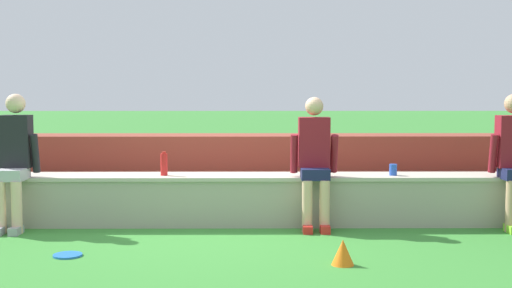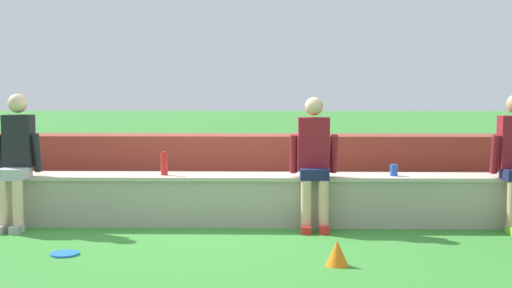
% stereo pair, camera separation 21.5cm
% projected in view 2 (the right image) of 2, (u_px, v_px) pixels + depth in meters
% --- Properties ---
extents(ground_plane, '(80.00, 80.00, 0.00)m').
position_uv_depth(ground_plane, '(213.00, 228.00, 7.23)').
color(ground_plane, '#388433').
extents(stone_seating_wall, '(8.92, 0.55, 0.56)m').
position_uv_depth(stone_seating_wall, '(215.00, 198.00, 7.46)').
color(stone_seating_wall, '#A8A08E').
rests_on(stone_seating_wall, ground).
extents(brick_bleachers, '(10.60, 1.33, 0.89)m').
position_uv_depth(brick_bleachers, '(224.00, 175.00, 8.82)').
color(brick_bleachers, brown).
rests_on(brick_bleachers, ground).
extents(person_left_of_center, '(0.49, 0.55, 1.46)m').
position_uv_depth(person_left_of_center, '(16.00, 157.00, 7.19)').
color(person_left_of_center, beige).
rests_on(person_left_of_center, ground).
extents(person_center, '(0.51, 0.51, 1.42)m').
position_uv_depth(person_center, '(314.00, 158.00, 7.15)').
color(person_center, '#DBAD89').
rests_on(person_center, ground).
extents(water_bottle_mid_right, '(0.08, 0.08, 0.26)m').
position_uv_depth(water_bottle_mid_right, '(164.00, 164.00, 7.39)').
color(water_bottle_mid_right, red).
rests_on(water_bottle_mid_right, stone_seating_wall).
extents(plastic_cup_right_end, '(0.08, 0.08, 0.13)m').
position_uv_depth(plastic_cup_right_end, '(394.00, 170.00, 7.33)').
color(plastic_cup_right_end, blue).
rests_on(plastic_cup_right_end, stone_seating_wall).
extents(frisbee, '(0.26, 0.26, 0.02)m').
position_uv_depth(frisbee, '(65.00, 254.00, 6.07)').
color(frisbee, blue).
rests_on(frisbee, ground).
extents(sports_cone, '(0.20, 0.20, 0.22)m').
position_uv_depth(sports_cone, '(337.00, 253.00, 5.69)').
color(sports_cone, orange).
rests_on(sports_cone, ground).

